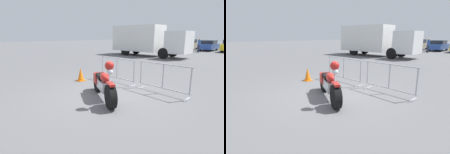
{
  "view_description": "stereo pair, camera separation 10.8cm",
  "coord_description": "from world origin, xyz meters",
  "views": [
    {
      "loc": [
        4.2,
        -3.93,
        2.01
      ],
      "look_at": [
        0.19,
        0.1,
        0.65
      ],
      "focal_mm": 28.0,
      "sensor_mm": 36.0,
      "label": 1
    },
    {
      "loc": [
        4.28,
        -3.85,
        2.01
      ],
      "look_at": [
        0.19,
        0.1,
        0.65
      ],
      "focal_mm": 28.0,
      "sensor_mm": 36.0,
      "label": 2
    }
  ],
  "objects": [
    {
      "name": "ground_plane",
      "position": [
        0.0,
        0.0,
        0.0
      ],
      "size": [
        120.0,
        120.0,
        0.0
      ],
      "primitive_type": "plane",
      "color": "#5B5B5E"
    },
    {
      "name": "motorcycle",
      "position": [
        0.19,
        -0.3,
        0.51
      ],
      "size": [
        2.16,
        1.28,
        1.33
      ],
      "rotation": [
        0.0,
        0.0,
        -0.49
      ],
      "color": "black",
      "rests_on": "ground"
    },
    {
      "name": "crowd_barrier_near",
      "position": [
        -0.91,
        1.51,
        0.55
      ],
      "size": [
        2.03,
        0.52,
        1.07
      ],
      "rotation": [
        0.0,
        0.0,
        -0.04
      ],
      "color": "#9EA0A5",
      "rests_on": "ground"
    },
    {
      "name": "crowd_barrier_far",
      "position": [
        1.29,
        1.51,
        0.55
      ],
      "size": [
        2.03,
        0.52,
        1.07
      ],
      "rotation": [
        0.0,
        0.0,
        -0.04
      ],
      "color": "#9EA0A5",
      "rests_on": "ground"
    },
    {
      "name": "box_truck",
      "position": [
        -5.98,
        11.01,
        1.64
      ],
      "size": [
        7.79,
        2.56,
        2.98
      ],
      "rotation": [
        0.0,
        0.0,
        0.04
      ],
      "color": "white",
      "rests_on": "ground"
    },
    {
      "name": "parked_car_white",
      "position": [
        -11.56,
        21.66,
        0.74
      ],
      "size": [
        1.85,
        4.36,
        1.47
      ],
      "rotation": [
        0.0,
        0.0,
        1.59
      ],
      "color": "white",
      "rests_on": "ground"
    },
    {
      "name": "parked_car_black",
      "position": [
        -8.83,
        22.26,
        0.73
      ],
      "size": [
        1.82,
        4.29,
        1.44
      ],
      "rotation": [
        0.0,
        0.0,
        1.59
      ],
      "color": "black",
      "rests_on": "ground"
    },
    {
      "name": "parked_car_tan",
      "position": [
        -6.1,
        22.24,
        0.75
      ],
      "size": [
        1.86,
        4.37,
        1.47
      ],
      "rotation": [
        0.0,
        0.0,
        1.59
      ],
      "color": "tan",
      "rests_on": "ground"
    },
    {
      "name": "parked_car_blue",
      "position": [
        -3.37,
        22.17,
        0.7
      ],
      "size": [
        1.75,
        4.11,
        1.38
      ],
      "rotation": [
        0.0,
        0.0,
        1.59
      ],
      "color": "#284799",
      "rests_on": "ground"
    },
    {
      "name": "pedestrian",
      "position": [
        -3.42,
        18.55,
        0.92
      ],
      "size": [
        0.48,
        0.48,
        1.69
      ],
      "rotation": [
        0.0,
        0.0,
        0.78
      ],
      "color": "#262838",
      "rests_on": "ground"
    },
    {
      "name": "traffic_cone",
      "position": [
        -2.23,
        0.52,
        0.29
      ],
      "size": [
        0.34,
        0.34,
        0.59
      ],
      "color": "orange",
      "rests_on": "ground"
    }
  ]
}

